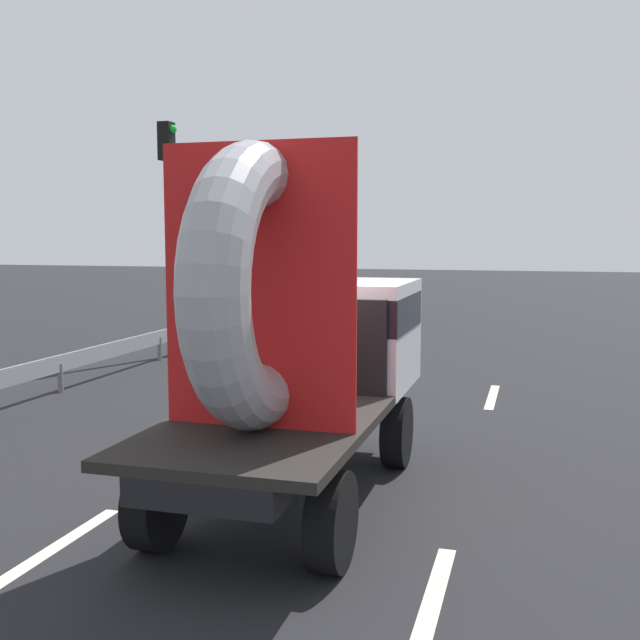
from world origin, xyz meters
name	(u,v)px	position (x,y,z in m)	size (l,w,h in m)	color
ground_plane	(278,494)	(0.00, 0.00, 0.00)	(120.00, 120.00, 0.00)	black
flatbed_truck	(304,339)	(0.26, 0.18, 1.77)	(2.02, 5.06, 3.80)	black
distant_sedan	(353,301)	(-3.31, 17.29, 0.74)	(1.82, 4.25, 1.39)	black
traffic_light	(168,205)	(-5.82, 8.70, 3.69)	(0.42, 0.36, 5.64)	gray
guardrail	(115,350)	(-5.82, 6.17, 0.53)	(0.10, 15.57, 0.71)	gray
lane_dash_left_near	(47,552)	(-1.52, -2.12, 0.00)	(2.26, 0.16, 0.01)	beige
lane_dash_left_far	(304,388)	(-1.52, 5.89, 0.00)	(2.74, 0.16, 0.01)	beige
lane_dash_right_near	(430,608)	(2.04, -2.18, 0.00)	(2.34, 0.16, 0.01)	beige
lane_dash_right_far	(492,397)	(2.04, 6.06, 0.00)	(2.17, 0.16, 0.01)	beige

